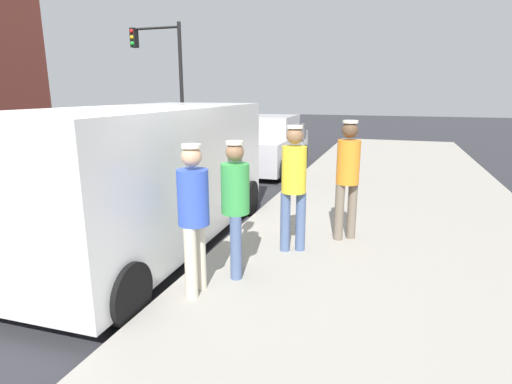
# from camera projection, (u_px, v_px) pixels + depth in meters

# --- Properties ---
(ground_plane) EXTENTS (80.00, 80.00, 0.00)m
(ground_plane) POSITION_uv_depth(u_px,v_px,m) (128.00, 268.00, 5.64)
(ground_plane) COLOR #2D2D33
(sidewalk_slab) EXTENTS (5.00, 32.00, 0.15)m
(sidewalk_slab) POSITION_uv_depth(u_px,v_px,m) (394.00, 303.00, 4.54)
(sidewalk_slab) COLOR #9E998E
(sidewalk_slab) RESTS_ON ground
(parking_meter_near) EXTENTS (0.14, 0.18, 1.52)m
(parking_meter_near) POSITION_uv_depth(u_px,v_px,m) (235.00, 181.00, 5.56)
(parking_meter_near) COLOR gray
(parking_meter_near) RESTS_ON sidewalk_slab
(parking_meter_far) EXTENTS (0.14, 0.18, 1.52)m
(parking_meter_far) POSITION_uv_depth(u_px,v_px,m) (302.00, 144.00, 9.52)
(parking_meter_far) COLOR gray
(parking_meter_far) RESTS_ON sidewalk_slab
(pedestrian_in_green) EXTENTS (0.34, 0.34, 1.66)m
(pedestrian_in_green) POSITION_uv_depth(u_px,v_px,m) (235.00, 201.00, 4.86)
(pedestrian_in_green) COLOR #4C608C
(pedestrian_in_green) RESTS_ON sidewalk_slab
(pedestrian_in_blue) EXTENTS (0.34, 0.36, 1.69)m
(pedestrian_in_blue) POSITION_uv_depth(u_px,v_px,m) (194.00, 211.00, 4.41)
(pedestrian_in_blue) COLOR beige
(pedestrian_in_blue) RESTS_ON sidewalk_slab
(pedestrian_in_yellow) EXTENTS (0.34, 0.34, 1.78)m
(pedestrian_in_yellow) POSITION_uv_depth(u_px,v_px,m) (294.00, 180.00, 5.62)
(pedestrian_in_yellow) COLOR #4C608C
(pedestrian_in_yellow) RESTS_ON sidewalk_slab
(pedestrian_in_orange) EXTENTS (0.34, 0.34, 1.82)m
(pedestrian_in_orange) POSITION_uv_depth(u_px,v_px,m) (348.00, 172.00, 6.08)
(pedestrian_in_orange) COLOR #726656
(pedestrian_in_orange) RESTS_ON sidewalk_slab
(parked_van) EXTENTS (2.25, 5.25, 2.15)m
(parked_van) POSITION_uv_depth(u_px,v_px,m) (147.00, 174.00, 6.16)
(parked_van) COLOR white
(parked_van) RESTS_ON ground
(parked_sedan_ahead) EXTENTS (2.03, 4.44, 1.65)m
(parked_sedan_ahead) POSITION_uv_depth(u_px,v_px,m) (267.00, 145.00, 12.70)
(parked_sedan_ahead) COLOR #BCBCC1
(parked_sedan_ahead) RESTS_ON ground
(traffic_light_corner) EXTENTS (2.48, 0.42, 5.20)m
(traffic_light_corner) POSITION_uv_depth(u_px,v_px,m) (163.00, 64.00, 17.51)
(traffic_light_corner) COLOR black
(traffic_light_corner) RESTS_ON ground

